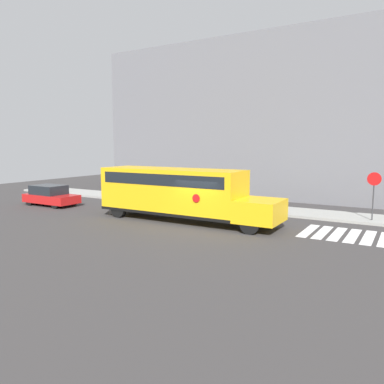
{
  "coord_description": "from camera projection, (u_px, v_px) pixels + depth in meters",
  "views": [
    {
      "loc": [
        9.66,
        -17.15,
        4.38
      ],
      "look_at": [
        -1.28,
        1.35,
        1.65
      ],
      "focal_mm": 35.0,
      "sensor_mm": 36.0,
      "label": 1
    }
  ],
  "objects": [
    {
      "name": "ground_plane",
      "position": [
        200.0,
        227.0,
        20.07
      ],
      "size": [
        60.0,
        60.0,
        0.0
      ],
      "primitive_type": "plane",
      "color": "#3A3838"
    },
    {
      "name": "sidewalk_strip",
      "position": [
        246.0,
        208.0,
        25.61
      ],
      "size": [
        44.0,
        3.0,
        0.15
      ],
      "color": "#9E9E99",
      "rests_on": "ground"
    },
    {
      "name": "building_backdrop",
      "position": [
        278.0,
        118.0,
        30.35
      ],
      "size": [
        32.0,
        4.0,
        13.04
      ],
      "color": "slate",
      "rests_on": "ground"
    },
    {
      "name": "crosswalk_stripes",
      "position": [
        345.0,
        235.0,
        18.24
      ],
      "size": [
        4.0,
        3.2,
        0.01
      ],
      "color": "white",
      "rests_on": "ground"
    },
    {
      "name": "school_bus",
      "position": [
        178.0,
        191.0,
        21.55
      ],
      "size": [
        10.86,
        2.57,
        2.99
      ],
      "color": "yellow",
      "rests_on": "ground"
    },
    {
      "name": "parked_car",
      "position": [
        50.0,
        195.0,
        27.03
      ],
      "size": [
        4.15,
        1.83,
        1.46
      ],
      "color": "red",
      "rests_on": "ground"
    },
    {
      "name": "stop_sign",
      "position": [
        374.0,
        189.0,
        20.83
      ],
      "size": [
        0.74,
        0.1,
        2.85
      ],
      "color": "#38383A",
      "rests_on": "ground"
    }
  ]
}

